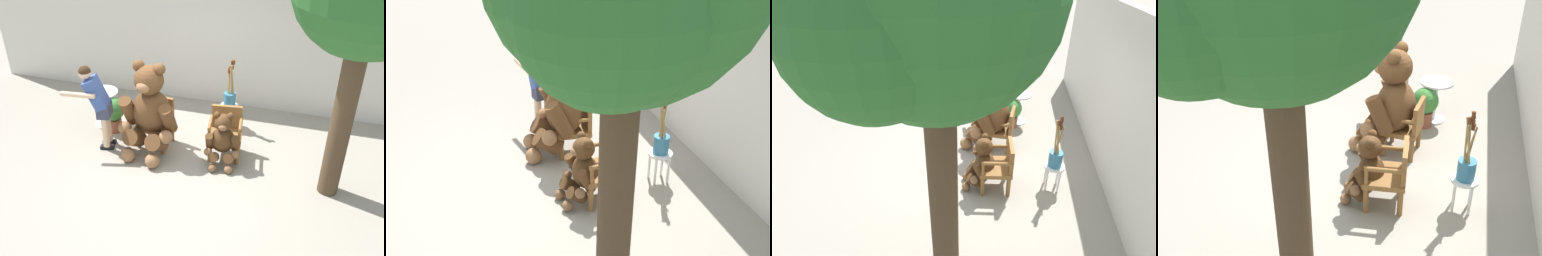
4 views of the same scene
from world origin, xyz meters
TOP-DOWN VIEW (x-y plane):
  - ground_plane at (0.00, 0.00)m, footprint 60.00×60.00m
  - wooden_chair_left at (-0.62, 0.55)m, footprint 0.61×0.57m
  - wooden_chair_right at (0.62, 0.55)m, footprint 0.62×0.58m
  - teddy_bear_large at (-0.64, 0.28)m, footprint 1.01×0.98m
  - teddy_bear_small at (0.64, 0.25)m, footprint 0.59×0.58m
  - person_visitor at (-1.52, 0.17)m, footprint 0.73×0.58m
  - white_stool at (0.50, 1.44)m, footprint 0.34×0.34m
  - brush_bucket at (0.50, 1.44)m, footprint 0.22×0.22m
  - round_side_table at (-1.78, 0.85)m, footprint 0.56×0.56m
  - potted_plant at (-1.54, 0.71)m, footprint 0.44×0.44m

SIDE VIEW (x-z plane):
  - ground_plane at x=0.00m, z-range 0.00..0.00m
  - white_stool at x=0.50m, z-range 0.13..0.59m
  - potted_plant at x=-1.54m, z-range 0.06..0.74m
  - round_side_table at x=-1.78m, z-range 0.09..0.81m
  - wooden_chair_left at x=-0.62m, z-range 0.03..0.89m
  - wooden_chair_right at x=0.62m, z-range 0.03..0.89m
  - teddy_bear_small at x=0.64m, z-range -0.01..0.96m
  - brush_bucket at x=0.50m, z-range 0.21..1.14m
  - teddy_bear_large at x=-0.64m, z-range -0.02..1.65m
  - person_visitor at x=-1.52m, z-range 0.14..1.69m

